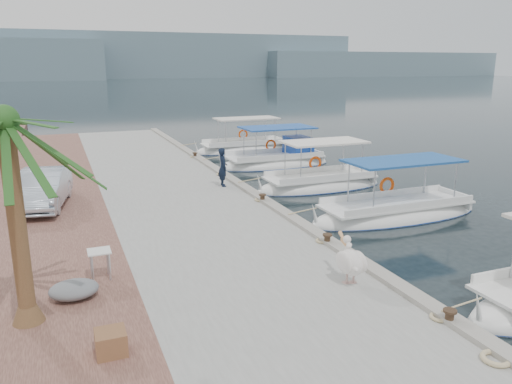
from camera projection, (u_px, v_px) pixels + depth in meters
ground at (287, 225)px, 18.10m from camera, size 400.00×400.00×0.00m
concrete_quay at (175, 194)px, 21.46m from camera, size 6.00×40.00×0.50m
quay_curb at (235, 181)px, 22.38m from camera, size 0.44×40.00×0.12m
cobblestone_strip at (50, 205)px, 19.67m from camera, size 4.00×40.00×0.50m
distant_hills at (146, 59)px, 208.11m from camera, size 330.00×60.00×18.00m
fishing_caique_b at (396, 215)px, 18.91m from camera, size 7.23×2.24×2.83m
fishing_caique_c at (320, 186)px, 23.38m from camera, size 6.34×2.23×2.83m
fishing_caique_d at (276, 162)px, 28.58m from camera, size 6.70×2.59×2.83m
fishing_caique_e at (244, 150)px, 33.25m from camera, size 6.87×2.18×2.83m
mooring_bollards at (262, 197)px, 19.15m from camera, size 0.28×20.28×0.33m
pelican at (351, 261)px, 12.01m from camera, size 0.66×1.42×1.09m
fisherman at (223, 167)px, 21.56m from camera, size 0.45×0.64×1.67m
date_palm at (4, 122)px, 9.29m from camera, size 4.60×4.60×5.06m
parked_car at (43, 189)px, 18.42m from camera, size 2.19×4.43×1.40m
wooden_crate at (111, 342)px, 9.13m from camera, size 0.55×0.55×0.44m
tarp_bundle at (74, 290)px, 11.31m from camera, size 1.10×0.90×0.40m
folding_table at (100, 259)px, 12.26m from camera, size 0.55×0.55×0.73m
rope_coil at (496, 358)px, 8.93m from camera, size 0.54×0.54×0.10m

